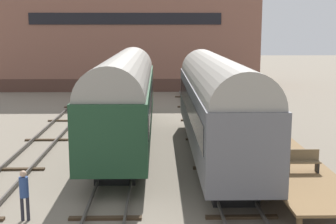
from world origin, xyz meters
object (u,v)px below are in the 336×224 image
Objects in this scene: bench at (302,160)px; person_worker at (24,190)px; train_car_grey at (216,101)px; train_car_green at (125,93)px.

person_worker is (-10.55, -2.45, -0.34)m from bench.
bench is at bearing 13.10° from person_worker.
train_car_grey is at bearing 45.75° from person_worker.
bench is (2.86, -5.43, -1.60)m from train_car_grey.
train_car_green is (-4.87, 3.10, -0.02)m from train_car_grey.
person_worker is (-2.81, -10.99, -1.91)m from train_car_green.
bench reaches higher than person_worker.
train_car_green is 11.50m from person_worker.
person_worker is at bearing -104.35° from train_car_green.
train_car_grey is 9.46× the size of person_worker.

